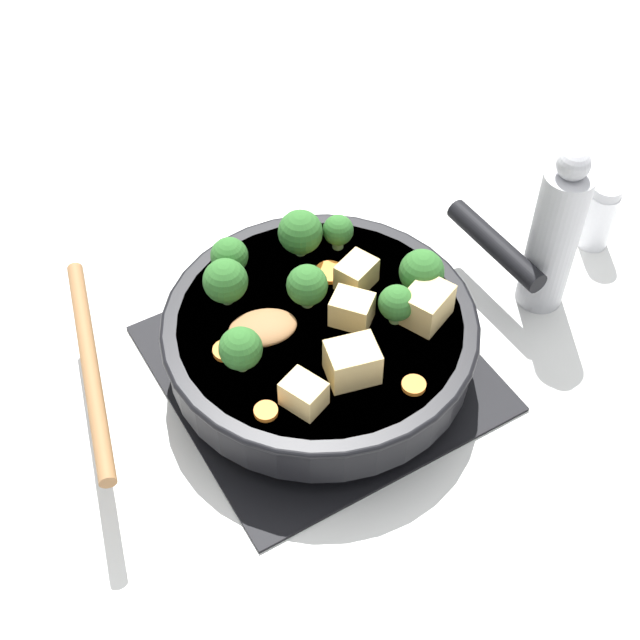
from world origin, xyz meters
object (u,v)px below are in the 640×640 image
object	(u,v)px
pepper_mill	(554,235)
skillet_pan	(322,334)
wooden_spoon	(161,350)
salt_shaker	(597,214)

from	to	relation	value
pepper_mill	skillet_pan	bearing A→B (deg)	-8.01
wooden_spoon	salt_shaker	xyz separation A→B (m)	(-0.53, 0.03, -0.04)
skillet_pan	wooden_spoon	distance (m)	0.16
wooden_spoon	skillet_pan	bearing A→B (deg)	165.91
skillet_pan	wooden_spoon	xyz separation A→B (m)	(0.16, -0.04, 0.03)
skillet_pan	salt_shaker	world-z (taller)	salt_shaker
skillet_pan	pepper_mill	world-z (taller)	pepper_mill
wooden_spoon	pepper_mill	distance (m)	0.43
wooden_spoon	salt_shaker	distance (m)	0.53
pepper_mill	salt_shaker	distance (m)	0.13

